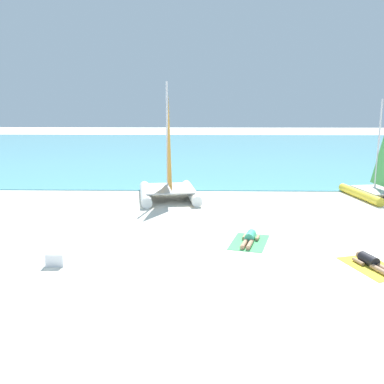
# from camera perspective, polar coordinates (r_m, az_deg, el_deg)

# --- Properties ---
(ground_plane) EXTENTS (120.00, 120.00, 0.00)m
(ground_plane) POSITION_cam_1_polar(r_m,az_deg,el_deg) (21.61, 0.30, -0.47)
(ground_plane) COLOR silver
(ocean_water) EXTENTS (120.00, 40.00, 0.05)m
(ocean_water) POSITION_cam_1_polar(r_m,az_deg,el_deg) (42.49, 0.81, 5.49)
(ocean_water) COLOR #5BB2C1
(ocean_water) RESTS_ON ground
(sailboat_yellow) EXTENTS (2.82, 3.90, 4.67)m
(sailboat_yellow) POSITION_cam_1_polar(r_m,az_deg,el_deg) (22.71, 23.26, 0.96)
(sailboat_yellow) COLOR yellow
(sailboat_yellow) RESTS_ON ground
(sailboat_white) EXTENTS (3.28, 4.55, 5.47)m
(sailboat_white) POSITION_cam_1_polar(r_m,az_deg,el_deg) (20.82, -3.05, 1.33)
(sailboat_white) COLOR white
(sailboat_white) RESTS_ON ground
(towel_left) EXTENTS (1.56, 2.12, 0.01)m
(towel_left) POSITION_cam_1_polar(r_m,az_deg,el_deg) (14.60, 7.43, -6.47)
(towel_left) COLOR #4CB266
(towel_left) RESTS_ON ground
(sunbather_left) EXTENTS (0.79, 1.55, 0.30)m
(sunbather_left) POSITION_cam_1_polar(r_m,az_deg,el_deg) (14.62, 7.49, -5.93)
(sunbather_left) COLOR #3FB28C
(sunbather_left) RESTS_ON towel_left
(towel_right) EXTENTS (1.59, 2.13, 0.01)m
(towel_right) POSITION_cam_1_polar(r_m,az_deg,el_deg) (13.35, 22.42, -9.02)
(towel_right) COLOR yellow
(towel_right) RESTS_ON ground
(sunbather_right) EXTENTS (0.82, 1.54, 0.30)m
(sunbather_right) POSITION_cam_1_polar(r_m,az_deg,el_deg) (13.35, 22.28, -8.43)
(sunbather_right) COLOR black
(sunbather_right) RESTS_ON towel_right
(cooler_box) EXTENTS (0.50, 0.36, 0.36)m
(cooler_box) POSITION_cam_1_polar(r_m,az_deg,el_deg) (13.05, -17.23, -8.31)
(cooler_box) COLOR white
(cooler_box) RESTS_ON ground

